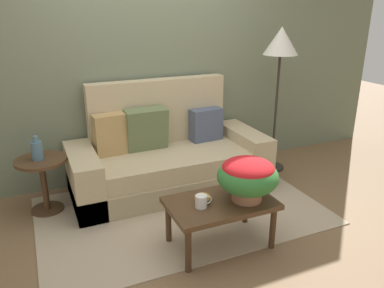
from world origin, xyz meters
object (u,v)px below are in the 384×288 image
side_table (43,175)px  table_vase (37,150)px  couch (167,158)px  coffee_mug (202,201)px  potted_plant (248,175)px  snack_bowl (203,197)px  coffee_table (220,207)px  floor_lamp (281,50)px

side_table → table_vase: bearing=177.1°
couch → coffee_mug: couch is taller
potted_plant → snack_bowl: size_ratio=3.70×
coffee_table → table_vase: bearing=137.8°
coffee_mug → coffee_table: bearing=8.6°
snack_bowl → floor_lamp: bearing=37.2°
floor_lamp → potted_plant: floor_lamp is taller
side_table → coffee_mug: 1.62m
coffee_table → side_table: bearing=137.4°
coffee_table → table_vase: table_vase is taller
floor_lamp → snack_bowl: floor_lamp is taller
coffee_table → coffee_mug: bearing=-171.4°
side_table → floor_lamp: (2.59, -0.01, 1.04)m
potted_plant → table_vase: table_vase is taller
coffee_mug → table_vase: table_vase is taller
coffee_table → floor_lamp: floor_lamp is taller
floor_lamp → side_table: bearing=179.8°
side_table → table_vase: (-0.02, 0.00, 0.26)m
coffee_table → snack_bowl: bearing=159.9°
potted_plant → floor_lamp: bearing=47.4°
couch → floor_lamp: floor_lamp is taller
coffee_mug → floor_lamp: bearing=38.2°
couch → potted_plant: (0.21, -1.27, 0.29)m
coffee_table → couch: bearing=90.6°
coffee_mug → potted_plant: bearing=-5.3°
coffee_table → table_vase: size_ratio=3.75×
side_table → table_vase: 0.26m
coffee_table → snack_bowl: 0.17m
snack_bowl → table_vase: (-1.15, 1.12, 0.19)m
coffee_table → floor_lamp: bearing=41.1°
coffee_table → side_table: side_table is taller
floor_lamp → coffee_mug: 2.14m
coffee_table → potted_plant: 0.34m
coffee_mug → table_vase: 1.64m
snack_bowl → coffee_mug: bearing=-121.0°
floor_lamp → couch: bearing=177.6°
side_table → potted_plant: size_ratio=1.11×
table_vase → coffee_table: bearing=-42.2°
floor_lamp → snack_bowl: bearing=-142.8°
coffee_mug → snack_bowl: size_ratio=1.05×
floor_lamp → coffee_table: bearing=-138.9°
couch → coffee_table: (0.01, -1.21, 0.02)m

